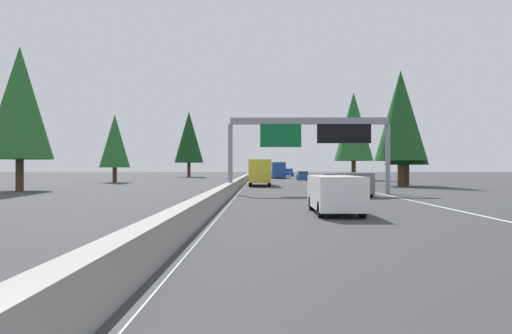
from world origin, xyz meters
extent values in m
plane|color=#38383A|center=(60.00, 0.00, 0.00)|extent=(320.00, 320.00, 0.00)
cube|color=gray|center=(80.00, 0.30, 0.45)|extent=(180.00, 0.56, 0.90)
cube|color=silver|center=(70.00, -11.52, 0.01)|extent=(160.00, 0.16, 0.01)
cube|color=silver|center=(70.00, -0.25, 0.01)|extent=(160.00, 0.16, 0.01)
cylinder|color=gray|center=(33.93, 0.30, 2.73)|extent=(0.36, 0.36, 5.47)
cylinder|color=gray|center=(33.93, -12.02, 2.73)|extent=(0.36, 0.36, 5.47)
cube|color=gray|center=(33.93, -5.86, 5.72)|extent=(0.50, 12.32, 0.50)
cube|color=#0C602D|center=(33.78, -3.64, 4.62)|extent=(0.12, 3.20, 1.90)
cube|color=black|center=(33.78, -8.57, 4.72)|extent=(0.16, 4.20, 1.50)
cube|color=white|center=(18.63, -5.41, 0.97)|extent=(5.00, 1.95, 1.44)
cube|color=#2D3847|center=(16.33, -5.41, 1.22)|extent=(0.08, 1.48, 0.56)
cylinder|color=black|center=(20.33, -4.55, 0.35)|extent=(0.70, 0.24, 0.70)
cylinder|color=black|center=(20.33, -6.26, 0.35)|extent=(0.70, 0.24, 0.70)
cylinder|color=black|center=(16.93, -4.55, 0.35)|extent=(0.70, 0.24, 0.70)
cylinder|color=black|center=(16.93, -6.26, 0.35)|extent=(0.70, 0.24, 0.70)
cube|color=black|center=(42.06, -9.02, 0.53)|extent=(4.40, 1.80, 0.76)
cube|color=#2D3847|center=(41.84, -9.02, 1.19)|extent=(2.46, 1.51, 0.56)
cylinder|color=black|center=(43.47, -8.23, 0.32)|extent=(0.64, 0.22, 0.64)
cylinder|color=black|center=(43.47, -9.81, 0.32)|extent=(0.64, 0.22, 0.64)
cylinder|color=black|center=(40.65, -8.23, 0.32)|extent=(0.64, 0.22, 0.64)
cylinder|color=black|center=(40.65, -9.81, 0.32)|extent=(0.64, 0.22, 0.64)
cube|color=#1E4793|center=(74.72, -9.14, 0.53)|extent=(4.40, 1.80, 0.76)
cube|color=#2D3847|center=(74.50, -9.14, 1.19)|extent=(2.46, 1.51, 0.56)
cylinder|color=black|center=(76.13, -8.35, 0.32)|extent=(0.64, 0.22, 0.64)
cylinder|color=black|center=(76.13, -9.93, 0.32)|extent=(0.64, 0.22, 0.64)
cylinder|color=black|center=(73.32, -8.35, 0.32)|extent=(0.64, 0.22, 0.64)
cylinder|color=black|center=(73.32, -9.93, 0.32)|extent=(0.64, 0.22, 0.64)
cube|color=#1E4793|center=(108.32, -8.92, 0.61)|extent=(5.60, 2.00, 0.70)
cube|color=#1E4793|center=(109.33, -8.92, 1.41)|extent=(2.24, 1.84, 0.90)
cube|color=#2D3847|center=(109.33, -8.92, 1.50)|extent=(2.02, 1.92, 0.41)
cylinder|color=black|center=(110.17, -8.06, 0.40)|extent=(0.80, 0.28, 0.80)
cylinder|color=black|center=(110.17, -9.78, 0.40)|extent=(0.80, 0.28, 0.80)
cylinder|color=black|center=(106.48, -8.06, 0.40)|extent=(0.80, 0.28, 0.80)
cylinder|color=black|center=(106.48, -9.78, 0.40)|extent=(0.80, 0.28, 0.80)
cube|color=gold|center=(49.42, -2.00, 1.70)|extent=(6.12, 2.40, 2.50)
cube|color=silver|center=(53.67, -2.00, 1.40)|extent=(2.38, 2.30, 1.90)
cylinder|color=black|center=(53.50, -0.94, 0.45)|extent=(0.90, 0.28, 0.90)
cylinder|color=black|center=(53.50, -3.06, 0.45)|extent=(0.90, 0.28, 0.90)
cylinder|color=black|center=(47.72, -0.94, 0.45)|extent=(0.90, 0.28, 0.90)
cylinder|color=black|center=(47.72, -3.06, 0.45)|extent=(0.90, 0.28, 0.90)
cube|color=#AD931E|center=(114.01, -1.56, 0.53)|extent=(4.40, 1.80, 0.76)
cube|color=#2D3847|center=(113.79, -1.56, 1.19)|extent=(2.46, 1.51, 0.56)
cylinder|color=black|center=(115.42, -0.77, 0.32)|extent=(0.64, 0.22, 0.64)
cylinder|color=black|center=(115.42, -2.35, 0.32)|extent=(0.64, 0.22, 0.64)
cylinder|color=black|center=(112.60, -0.77, 0.32)|extent=(0.64, 0.22, 0.64)
cylinder|color=black|center=(112.60, -2.35, 0.32)|extent=(0.64, 0.22, 0.64)
cube|color=#1E4793|center=(89.39, -5.55, 1.65)|extent=(11.50, 2.50, 2.90)
cube|color=#2D3847|center=(89.39, -5.55, 2.01)|extent=(11.04, 2.55, 0.84)
cylinder|color=black|center=(93.41, -4.45, 0.50)|extent=(1.00, 0.30, 1.00)
cylinder|color=black|center=(93.41, -6.65, 0.50)|extent=(1.00, 0.30, 1.00)
cylinder|color=black|center=(85.36, -4.45, 0.50)|extent=(1.00, 0.30, 1.00)
cylinder|color=black|center=(85.36, -6.65, 0.50)|extent=(1.00, 0.30, 1.00)
cube|color=slate|center=(31.64, -8.86, 0.97)|extent=(5.00, 1.95, 1.44)
cube|color=#2D3847|center=(29.34, -8.86, 1.22)|extent=(0.08, 1.48, 0.56)
cylinder|color=black|center=(33.34, -8.01, 0.35)|extent=(0.70, 0.24, 0.70)
cylinder|color=black|center=(33.34, -9.72, 0.35)|extent=(0.70, 0.24, 0.70)
cylinder|color=black|center=(29.94, -8.01, 0.35)|extent=(0.70, 0.24, 0.70)
cylinder|color=black|center=(29.94, -9.72, 0.35)|extent=(0.70, 0.24, 0.70)
cylinder|color=#4C3823|center=(49.06, -17.64, 1.42)|extent=(0.67, 0.67, 2.84)
cone|color=#194C1E|center=(49.06, -17.64, 7.88)|extent=(5.68, 5.68, 10.08)
cylinder|color=#4C3823|center=(50.29, -18.67, 1.20)|extent=(0.62, 0.62, 2.41)
cone|color=#143D19|center=(50.29, -18.67, 6.67)|extent=(4.81, 4.81, 8.53)
cylinder|color=#4C3823|center=(74.43, -17.57, 1.61)|extent=(0.71, 0.71, 3.22)
cone|color=#236028|center=(74.43, -17.57, 8.94)|extent=(6.45, 6.45, 11.43)
cylinder|color=#4C3823|center=(38.46, 19.29, 1.41)|extent=(0.67, 0.67, 2.83)
cone|color=#236028|center=(38.46, 19.29, 7.84)|extent=(5.66, 5.66, 10.03)
cylinder|color=#4C3823|center=(61.79, 18.27, 1.05)|extent=(0.59, 0.59, 2.09)
cone|color=#236028|center=(61.79, 18.27, 5.80)|extent=(4.19, 4.19, 7.42)
cylinder|color=#4C3823|center=(99.09, 13.73, 1.60)|extent=(0.71, 0.71, 3.19)
cone|color=#143D19|center=(99.09, 13.73, 8.85)|extent=(6.38, 6.38, 11.32)
camera|label=1|loc=(-2.00, -2.06, 2.06)|focal=32.23mm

